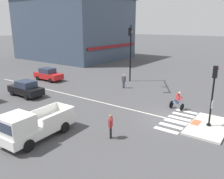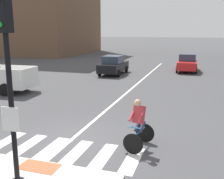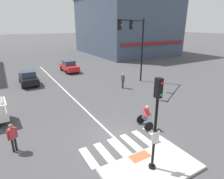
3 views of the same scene
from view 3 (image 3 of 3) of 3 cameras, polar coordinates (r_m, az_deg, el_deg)
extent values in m
plane|color=#474749|center=(11.85, 1.87, -14.63)|extent=(300.00, 300.00, 0.00)
cube|color=beige|center=(9.91, 11.91, -22.37)|extent=(4.65, 2.53, 0.15)
cube|color=#DB5B38|center=(10.38, 8.41, -19.35)|extent=(1.10, 0.60, 0.01)
cylinder|color=black|center=(9.82, 11.96, -21.77)|extent=(0.32, 0.32, 0.12)
cylinder|color=black|center=(8.78, 12.77, -12.91)|extent=(0.12, 0.12, 3.44)
cube|color=white|center=(8.83, 13.02, -14.06)|extent=(0.44, 0.03, 0.56)
cube|color=black|center=(7.88, 13.89, 0.45)|extent=(0.24, 0.28, 0.84)
sphere|color=red|center=(7.70, 14.85, 1.89)|extent=(0.12, 0.12, 0.12)
sphere|color=green|center=(7.86, 14.54, -1.60)|extent=(0.12, 0.12, 0.12)
cube|color=silver|center=(10.53, -7.10, -19.71)|extent=(0.44, 1.80, 0.01)
cube|color=silver|center=(10.82, -2.50, -18.33)|extent=(0.44, 1.80, 0.01)
cube|color=silver|center=(11.18, 1.76, -16.93)|extent=(0.44, 1.80, 0.01)
cube|color=silver|center=(11.59, 5.68, -15.55)|extent=(0.44, 1.80, 0.01)
cube|color=silver|center=(12.06, 9.26, -14.21)|extent=(0.44, 1.80, 0.01)
cube|color=silver|center=(12.58, 12.53, -12.93)|extent=(0.44, 1.80, 0.01)
cube|color=silver|center=(20.14, -13.73, -0.57)|extent=(0.14, 28.00, 0.01)
cylinder|color=black|center=(22.79, 9.07, 11.32)|extent=(0.18, 0.18, 7.22)
cylinder|color=black|center=(19.80, 6.22, 20.08)|extent=(5.30, 3.13, 0.11)
cube|color=black|center=(19.52, 5.79, 18.79)|extent=(0.38, 0.39, 0.80)
sphere|color=gold|center=(19.45, 6.28, 18.77)|extent=(0.12, 0.12, 0.12)
cube|color=black|center=(17.34, 2.30, 18.85)|extent=(0.38, 0.39, 0.80)
sphere|color=gold|center=(17.26, 2.83, 18.84)|extent=(0.12, 0.12, 0.12)
cube|color=#3D4C60|center=(47.62, 3.94, 18.50)|extent=(17.38, 20.92, 12.37)
cube|color=maroon|center=(39.41, 12.71, 13.51)|extent=(15.64, 0.30, 0.50)
cube|color=red|center=(28.52, -12.79, 6.56)|extent=(1.78, 4.13, 0.70)
cube|color=#2D384C|center=(28.53, -12.98, 7.93)|extent=(1.52, 1.93, 0.64)
cylinder|color=black|center=(27.70, -10.24, 5.62)|extent=(0.19, 0.60, 0.60)
cylinder|color=black|center=(27.17, -13.51, 5.14)|extent=(0.19, 0.60, 0.60)
cylinder|color=black|center=(30.03, -12.03, 6.54)|extent=(0.19, 0.60, 0.60)
cylinder|color=black|center=(29.55, -15.08, 6.10)|extent=(0.19, 0.60, 0.60)
cube|color=black|center=(23.77, -23.93, 2.94)|extent=(1.72, 4.11, 0.70)
cube|color=#2D384C|center=(23.47, -24.10, 4.42)|extent=(1.49, 1.91, 0.64)
cylinder|color=black|center=(25.03, -26.06, 2.54)|extent=(0.18, 0.60, 0.60)
cylinder|color=black|center=(25.17, -22.31, 3.14)|extent=(0.18, 0.60, 0.60)
cylinder|color=black|center=(22.58, -25.49, 1.00)|extent=(0.18, 0.60, 0.60)
cylinder|color=black|center=(22.74, -21.35, 1.67)|extent=(0.18, 0.60, 0.60)
cube|color=white|center=(15.18, -29.50, -3.96)|extent=(0.18, 1.80, 0.60)
cylinder|color=black|center=(12.63, 11.06, -10.95)|extent=(0.66, 0.15, 0.66)
cylinder|color=black|center=(13.42, 8.74, -8.92)|extent=(0.66, 0.15, 0.66)
cylinder|color=#2370AD|center=(12.92, 9.92, -9.05)|extent=(0.20, 0.89, 0.05)
cylinder|color=#2370AD|center=(12.97, 9.57, -8.01)|extent=(0.04, 0.04, 0.30)
cylinder|color=#2370AD|center=(12.42, 11.09, -8.77)|extent=(0.44, 0.11, 0.04)
cylinder|color=#2D334C|center=(12.89, 10.23, -8.24)|extent=(0.19, 0.41, 0.33)
cylinder|color=#2D334C|center=(12.81, 9.60, -8.37)|extent=(0.19, 0.41, 0.33)
cube|color=#B73338|center=(12.58, 10.26, -6.75)|extent=(0.40, 0.44, 0.60)
sphere|color=tan|center=(12.32, 10.65, -5.26)|extent=(0.22, 0.22, 0.22)
cylinder|color=#B73338|center=(12.52, 11.31, -6.96)|extent=(0.16, 0.46, 0.31)
cylinder|color=#B73338|center=(12.37, 10.03, -7.21)|extent=(0.16, 0.46, 0.31)
cylinder|color=black|center=(11.91, -27.09, -14.45)|extent=(0.12, 0.12, 0.82)
cylinder|color=black|center=(11.86, -27.79, -14.72)|extent=(0.12, 0.12, 0.82)
cube|color=#B73338|center=(11.53, -27.98, -11.61)|extent=(0.42, 0.34, 0.60)
cylinder|color=#B73338|center=(11.63, -26.91, -11.45)|extent=(0.09, 0.09, 0.56)
cylinder|color=#B73338|center=(11.48, -28.98, -12.20)|extent=(0.09, 0.09, 0.56)
sphere|color=#936B4C|center=(11.33, -28.32, -9.68)|extent=(0.22, 0.22, 0.22)
cylinder|color=#2D334C|center=(20.43, 3.38, 1.43)|extent=(0.12, 0.12, 0.82)
cylinder|color=#2D334C|center=(20.55, 3.12, 1.55)|extent=(0.12, 0.12, 0.82)
cube|color=#3F3F47|center=(20.29, 3.29, 3.40)|extent=(0.24, 0.37, 0.60)
cylinder|color=#3F3F47|center=(20.13, 3.67, 3.12)|extent=(0.09, 0.09, 0.56)
cylinder|color=#3F3F47|center=(20.48, 2.91, 3.42)|extent=(0.09, 0.09, 0.56)
sphere|color=tan|center=(20.18, 3.31, 4.61)|extent=(0.22, 0.22, 0.22)
camera|label=1|loc=(11.59, -110.05, -3.23)|focal=36.96mm
camera|label=2|loc=(9.63, 53.93, -6.09)|focal=43.48mm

